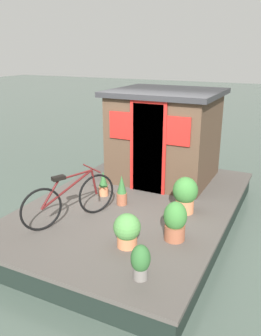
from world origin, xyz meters
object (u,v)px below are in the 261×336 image
object	(u,v)px
potted_plant_sage	(141,261)
potted_plant_mint	(122,191)
bicycle	(70,199)
potted_plant_fern	(175,221)
houseboat_cabin	(165,135)
potted_plant_basil	(185,194)
potted_plant_ivy	(103,184)
potted_plant_geranium	(127,230)

from	to	relation	value
potted_plant_sage	potted_plant_mint	distance (m)	2.16
potted_plant_mint	potted_plant_sage	bearing A→B (deg)	-146.37
bicycle	potted_plant_fern	world-z (taller)	bicycle
potted_plant_sage	potted_plant_mint	world-z (taller)	potted_plant_mint
houseboat_cabin	potted_plant_sage	distance (m)	3.64
potted_plant_basil	houseboat_cabin	bearing A→B (deg)	33.11
potted_plant_ivy	houseboat_cabin	bearing A→B (deg)	-25.16
potted_plant_geranium	potted_plant_ivy	size ratio (longest dim) A/B	1.03
potted_plant_basil	potted_plant_mint	world-z (taller)	potted_plant_basil
bicycle	potted_plant_basil	xyz separation A→B (m)	(1.11, -1.53, -0.05)
potted_plant_geranium	potted_plant_mint	bearing A→B (deg)	30.68
bicycle	potted_plant_mint	xyz separation A→B (m)	(0.92, -0.44, -0.12)
houseboat_cabin	potted_plant_geranium	world-z (taller)	houseboat_cabin
bicycle	potted_plant_mint	world-z (taller)	bicycle
houseboat_cabin	potted_plant_basil	size ratio (longest dim) A/B	3.44
potted_plant_ivy	potted_plant_mint	distance (m)	0.55
houseboat_cabin	potted_plant_geranium	bearing A→B (deg)	-168.88
houseboat_cabin	potted_plant_ivy	bearing A→B (deg)	154.84
bicycle	potted_plant_fern	xyz separation A→B (m)	(0.18, -1.69, -0.08)
potted_plant_mint	potted_plant_geranium	bearing A→B (deg)	-149.32
potted_plant_sage	potted_plant_fern	bearing A→B (deg)	-3.11
potted_plant_geranium	bicycle	bearing A→B (deg)	75.72
houseboat_cabin	potted_plant_fern	size ratio (longest dim) A/B	3.65
bicycle	potted_plant_geranium	bearing A→B (deg)	-104.28
potted_plant_geranium	potted_plant_mint	world-z (taller)	potted_plant_mint
potted_plant_geranium	potted_plant_fern	xyz separation A→B (m)	(0.47, -0.53, 0.04)
houseboat_cabin	potted_plant_basil	world-z (taller)	houseboat_cabin
potted_plant_geranium	potted_plant_fern	distance (m)	0.71
bicycle	potted_plant_ivy	world-z (taller)	bicycle
houseboat_cabin	bicycle	world-z (taller)	houseboat_cabin
potted_plant_basil	potted_plant_mint	distance (m)	1.11
bicycle	potted_plant_geranium	world-z (taller)	bicycle
bicycle	potted_plant_geranium	size ratio (longest dim) A/B	3.11
potted_plant_fern	potted_plant_mint	bearing A→B (deg)	59.31
houseboat_cabin	potted_plant_mint	world-z (taller)	houseboat_cabin
potted_plant_fern	potted_plant_basil	distance (m)	0.95
potted_plant_geranium	potted_plant_fern	world-z (taller)	potted_plant_fern
potted_plant_fern	potted_plant_ivy	world-z (taller)	potted_plant_fern
houseboat_cabin	bicycle	distance (m)	2.67
potted_plant_mint	houseboat_cabin	bearing A→B (deg)	-5.64
houseboat_cabin	potted_plant_geranium	distance (m)	2.97
potted_plant_geranium	potted_plant_fern	bearing A→B (deg)	-48.56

